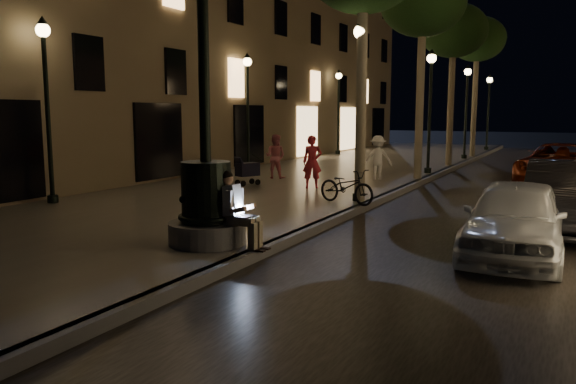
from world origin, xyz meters
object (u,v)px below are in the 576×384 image
Objects in this scene: fountain_lamppost at (206,189)px; lamp_left_a at (46,87)px; stroller at (247,170)px; tree_second at (423,4)px; lamp_curb_b at (430,95)px; lamp_left_c at (338,101)px; pedestrian_red at (312,162)px; pedestrian_pink at (275,157)px; lamp_left_b at (248,97)px; car_front at (515,219)px; tree_far at (477,40)px; lamp_curb_c at (467,100)px; car_second at (566,197)px; lamp_curb_d at (489,102)px; bicycle at (347,186)px; lamp_curb_a at (360,87)px; seated_man_laptop at (235,207)px; pedestrian_white at (378,158)px; tree_third at (454,32)px; car_third at (560,165)px.

lamp_left_a is at bearing 162.65° from fountain_lamppost.
tree_second is at bearing 70.11° from stroller.
lamp_curb_b and lamp_left_c have the same top height.
tree_second is 7.14m from pedestrian_red.
pedestrian_pink is at bearing -135.55° from lamp_curb_b.
lamp_left_b is 1.18× the size of car_front.
lamp_left_a reaches higher than stroller.
tree_far reaches higher than lamp_curb_c.
stroller is 0.23× the size of car_second.
fountain_lamppost is at bearing -91.34° from lamp_curb_d.
bicycle is at bearing 83.67° from fountain_lamppost.
tree_second is 7.84m from lamp_left_b.
car_second is at bearing -8.41° from lamp_curb_a.
seated_man_laptop is 5.42m from bicycle.
pedestrian_red is at bearing 46.46° from pedestrian_white.
fountain_lamppost is at bearing -91.82° from lamp_curb_c.
pedestrian_white is at bearing -95.53° from lamp_curb_c.
pedestrian_red reaches higher than bicycle.
lamp_curb_a is (0.00, -12.00, -2.90)m from tree_third.
pedestrian_red reaches higher than car_third.
lamp_left_b is 0.89× the size of car_third.
lamp_left_c is 12.87m from pedestrian_pink.
lamp_left_a is at bearing -165.22° from car_second.
pedestrian_red is (-2.19, -22.19, -2.20)m from lamp_curb_d.
bicycle is (-0.18, -18.59, -5.77)m from tree_far.
lamp_curb_b is at bearing 119.84° from car_second.
lamp_left_c is (-7.10, 8.00, 0.00)m from lamp_curb_b.
lamp_curb_c is 2.89× the size of pedestrian_red.
lamp_left_c reaches higher than car_front.
lamp_curb_c is at bearing 53.00° from pedestrian_red.
bicycle is at bearing 90.14° from seated_man_laptop.
car_front is 11.39m from pedestrian_pink.
tree_third reaches higher than car_third.
pedestrian_red is (-2.27, -16.19, -5.40)m from tree_far.
pedestrian_pink is (-8.79, 7.24, 0.30)m from car_front.
car_second is at bearing -73.19° from lamp_curb_c.
lamp_curb_b reaches higher than bicycle.
tree_third is at bearing 104.38° from car_front.
lamp_curb_d is 23.12m from stroller.
lamp_left_b is 3.02× the size of pedestrian_pink.
car_second is (12.16, -16.75, -2.48)m from lamp_left_c.
fountain_lamppost reaches higher than pedestrian_white.
lamp_left_b is 6.82m from pedestrian_red.
lamp_curb_a is 1.00× the size of lamp_curb_b.
fountain_lamppost is at bearing 107.95° from pedestrian_pink.
lamp_left_a is at bearing -179.20° from car_front.
pedestrian_white is (6.03, -1.07, -2.25)m from lamp_left_b.
seated_man_laptop is 30.09m from lamp_curb_d.
lamp_left_c is (-7.20, 10.00, -3.10)m from tree_second.
car_second is (5.06, -16.75, -2.48)m from lamp_curb_c.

